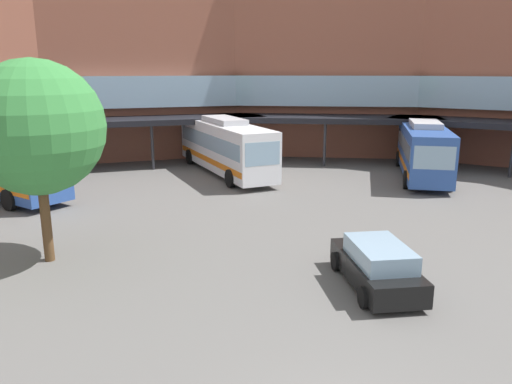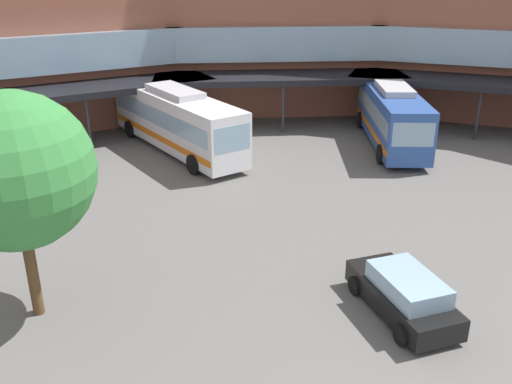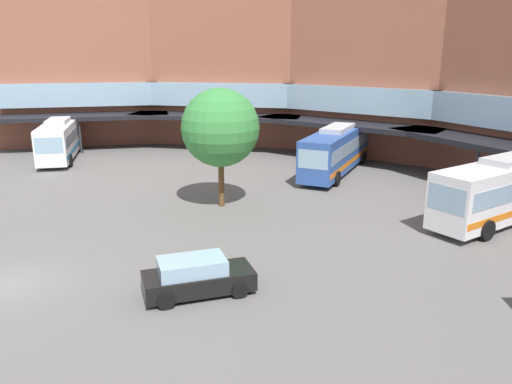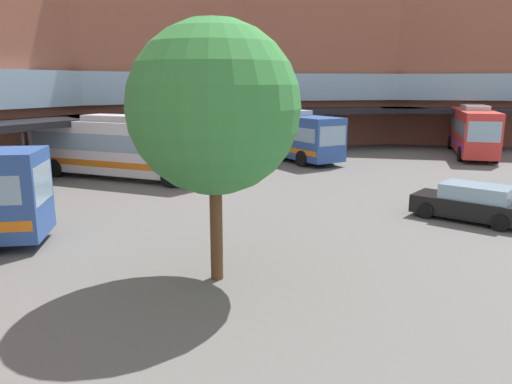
{
  "view_description": "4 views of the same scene",
  "coord_description": "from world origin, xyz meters",
  "px_view_note": "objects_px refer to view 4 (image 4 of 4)",
  "views": [
    {
      "loc": [
        -4.08,
        -6.61,
        6.99
      ],
      "look_at": [
        1.94,
        11.54,
        2.25
      ],
      "focal_mm": 35.23,
      "sensor_mm": 36.0,
      "label": 1
    },
    {
      "loc": [
        -7.29,
        -4.49,
        10.79
      ],
      "look_at": [
        1.98,
        11.93,
        2.89
      ],
      "focal_mm": 39.57,
      "sensor_mm": 36.0,
      "label": 2
    },
    {
      "loc": [
        21.7,
        -0.06,
        9.45
      ],
      "look_at": [
        0.15,
        11.7,
        2.51
      ],
      "focal_mm": 35.1,
      "sensor_mm": 36.0,
      "label": 3
    },
    {
      "loc": [
        -17.21,
        5.05,
        5.62
      ],
      "look_at": [
        -1.49,
        13.58,
        1.64
      ],
      "focal_mm": 34.44,
      "sensor_mm": 36.0,
      "label": 4
    }
  ],
  "objects_px": {
    "bus_3": "(287,134)",
    "plaza_tree": "(214,108)",
    "bus_1": "(473,130)",
    "bus_4": "(121,147)",
    "parked_car": "(471,203)"
  },
  "relations": [
    {
      "from": "bus_3",
      "to": "plaza_tree",
      "type": "height_order",
      "value": "plaza_tree"
    },
    {
      "from": "bus_1",
      "to": "bus_3",
      "type": "distance_m",
      "value": 14.79
    },
    {
      "from": "plaza_tree",
      "to": "bus_1",
      "type": "bearing_deg",
      "value": -7.44
    },
    {
      "from": "plaza_tree",
      "to": "parked_car",
      "type": "bearing_deg",
      "value": -29.62
    },
    {
      "from": "bus_3",
      "to": "plaza_tree",
      "type": "relative_size",
      "value": 1.41
    },
    {
      "from": "bus_4",
      "to": "bus_3",
      "type": "bearing_deg",
      "value": 59.85
    },
    {
      "from": "bus_1",
      "to": "parked_car",
      "type": "height_order",
      "value": "bus_1"
    },
    {
      "from": "bus_1",
      "to": "bus_4",
      "type": "distance_m",
      "value": 26.85
    },
    {
      "from": "bus_3",
      "to": "plaza_tree",
      "type": "distance_m",
      "value": 23.87
    },
    {
      "from": "plaza_tree",
      "to": "bus_4",
      "type": "bearing_deg",
      "value": 52.37
    },
    {
      "from": "bus_1",
      "to": "bus_3",
      "type": "xyz_separation_m",
      "value": [
        -8.52,
        12.09,
        -0.13
      ]
    },
    {
      "from": "bus_1",
      "to": "plaza_tree",
      "type": "bearing_deg",
      "value": -20.19
    },
    {
      "from": "bus_1",
      "to": "plaza_tree",
      "type": "xyz_separation_m",
      "value": [
        -30.77,
        4.02,
        2.96
      ]
    },
    {
      "from": "bus_3",
      "to": "parked_car",
      "type": "bearing_deg",
      "value": -10.34
    },
    {
      "from": "parked_car",
      "to": "plaza_tree",
      "type": "xyz_separation_m",
      "value": [
        -10.32,
        5.87,
        4.21
      ]
    }
  ]
}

